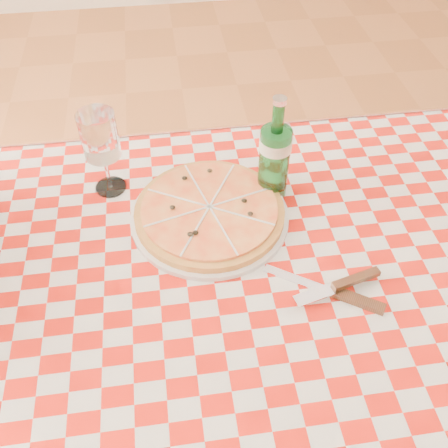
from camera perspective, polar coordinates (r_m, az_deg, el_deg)
The scene contains 6 objects.
dining_table at distance 1.06m, azimuth 1.54°, elevation -8.10°, with size 1.20×0.80×0.75m.
tablecloth at distance 0.98m, azimuth 1.65°, elevation -4.95°, with size 1.30×0.90×0.01m, color #A6130A.
pizza_plate at distance 1.05m, azimuth -1.67°, elevation 1.48°, with size 0.34×0.34×0.04m, color #BE823F, non-canonical shape.
water_bottle at distance 1.05m, azimuth 5.86°, elevation 8.52°, with size 0.07×0.07×0.24m, color #1A6A2D, non-canonical shape.
wine_glass at distance 1.10m, azimuth -13.63°, elevation 7.84°, with size 0.08×0.08×0.20m, color white, non-canonical shape.
cutlery at distance 0.95m, azimuth 12.32°, elevation -7.26°, with size 0.25×0.21×0.03m, color silver, non-canonical shape.
Camera 1 is at (-0.11, -0.60, 1.53)m, focal length 40.00 mm.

